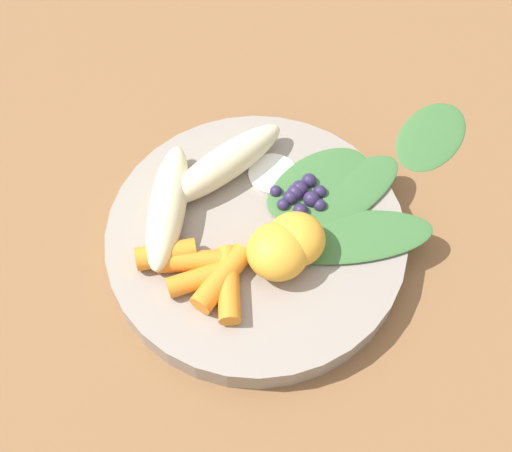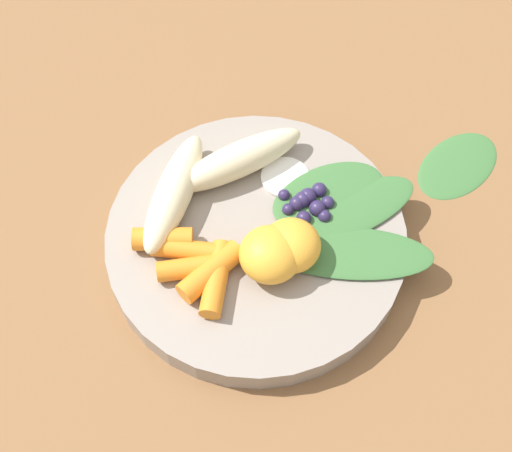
{
  "view_description": "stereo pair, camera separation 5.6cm",
  "coord_description": "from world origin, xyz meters",
  "px_view_note": "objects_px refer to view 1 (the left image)",
  "views": [
    {
      "loc": [
        -0.21,
        -0.2,
        0.52
      ],
      "look_at": [
        0.0,
        0.0,
        0.04
      ],
      "focal_mm": 48.17,
      "sensor_mm": 36.0,
      "label": 1
    },
    {
      "loc": [
        -0.17,
        -0.24,
        0.52
      ],
      "look_at": [
        0.0,
        0.0,
        0.04
      ],
      "focal_mm": 48.17,
      "sensor_mm": 36.0,
      "label": 2
    }
  ],
  "objects_px": {
    "bowl": "(256,240)",
    "banana_peeled_left": "(168,206)",
    "banana_peeled_right": "(225,163)",
    "kale_leaf_stray": "(432,135)",
    "orange_segment_near": "(296,239)"
  },
  "relations": [
    {
      "from": "banana_peeled_left",
      "to": "banana_peeled_right",
      "type": "height_order",
      "value": "same"
    },
    {
      "from": "bowl",
      "to": "banana_peeled_left",
      "type": "xyz_separation_m",
      "value": [
        -0.04,
        0.06,
        0.03
      ]
    },
    {
      "from": "banana_peeled_right",
      "to": "kale_leaf_stray",
      "type": "height_order",
      "value": "banana_peeled_right"
    },
    {
      "from": "banana_peeled_left",
      "to": "bowl",
      "type": "bearing_deg",
      "value": 82.23
    },
    {
      "from": "banana_peeled_right",
      "to": "kale_leaf_stray",
      "type": "bearing_deg",
      "value": 157.35
    },
    {
      "from": "orange_segment_near",
      "to": "kale_leaf_stray",
      "type": "height_order",
      "value": "orange_segment_near"
    },
    {
      "from": "banana_peeled_left",
      "to": "kale_leaf_stray",
      "type": "xyz_separation_m",
      "value": [
        0.24,
        -0.1,
        -0.04
      ]
    },
    {
      "from": "bowl",
      "to": "kale_leaf_stray",
      "type": "relative_size",
      "value": 2.67
    },
    {
      "from": "bowl",
      "to": "kale_leaf_stray",
      "type": "distance_m",
      "value": 0.21
    },
    {
      "from": "banana_peeled_right",
      "to": "banana_peeled_left",
      "type": "bearing_deg",
      "value": 2.78
    },
    {
      "from": "banana_peeled_right",
      "to": "kale_leaf_stray",
      "type": "relative_size",
      "value": 1.3
    },
    {
      "from": "kale_leaf_stray",
      "to": "banana_peeled_left",
      "type": "bearing_deg",
      "value": 148.51
    },
    {
      "from": "bowl",
      "to": "banana_peeled_left",
      "type": "relative_size",
      "value": 2.06
    },
    {
      "from": "bowl",
      "to": "kale_leaf_stray",
      "type": "xyz_separation_m",
      "value": [
        0.21,
        -0.04,
        -0.01
      ]
    },
    {
      "from": "bowl",
      "to": "banana_peeled_right",
      "type": "bearing_deg",
      "value": 67.71
    }
  ]
}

